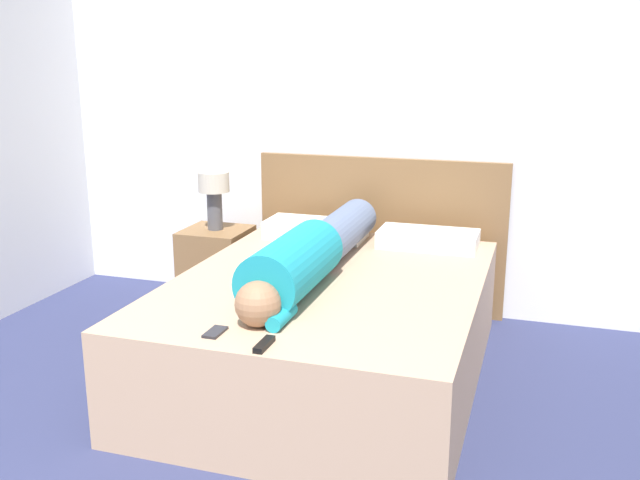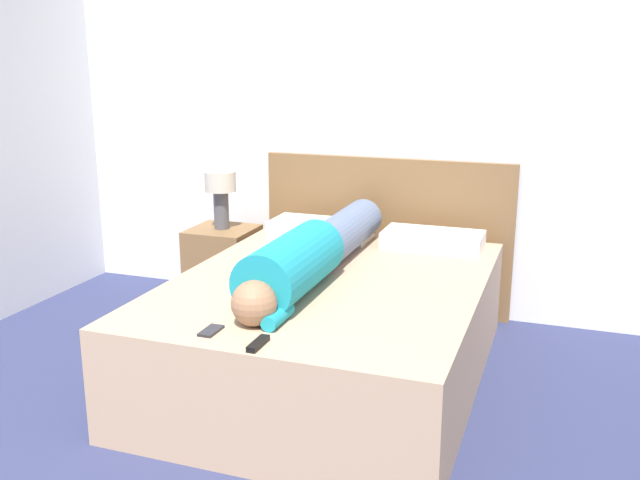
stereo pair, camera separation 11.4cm
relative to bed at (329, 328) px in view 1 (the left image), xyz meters
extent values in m
cube|color=white|center=(-0.12, 1.23, 1.02)|extent=(5.59, 0.06, 2.60)
cube|color=tan|center=(0.00, 0.00, 0.00)|extent=(1.57, 2.07, 0.55)
cube|color=brown|center=(0.00, 1.16, 0.24)|extent=(1.69, 0.04, 1.04)
cube|color=brown|center=(-1.03, 0.77, 0.01)|extent=(0.42, 0.41, 0.57)
cylinder|color=#4C4C51|center=(-1.03, 0.77, 0.42)|extent=(0.10, 0.10, 0.26)
cylinder|color=beige|center=(-1.03, 0.77, 0.61)|extent=(0.21, 0.21, 0.13)
sphere|color=#936B4C|center=(-0.10, -0.74, 0.38)|extent=(0.20, 0.20, 0.20)
cylinder|color=teal|center=(-0.10, -0.30, 0.43)|extent=(0.30, 0.74, 0.30)
cylinder|color=slate|center=(-0.10, 0.51, 0.40)|extent=(0.24, 0.89, 0.24)
cylinder|color=teal|center=(-0.01, -0.69, 0.31)|extent=(0.07, 0.22, 0.07)
cube|color=silver|center=(-0.33, 0.80, 0.33)|extent=(0.63, 0.31, 0.11)
cube|color=silver|center=(0.39, 0.80, 0.33)|extent=(0.60, 0.31, 0.10)
cube|color=black|center=(0.02, -0.94, 0.29)|extent=(0.04, 0.15, 0.02)
cube|color=black|center=(-0.24, -0.87, 0.28)|extent=(0.06, 0.13, 0.01)
camera|label=1|loc=(1.05, -3.42, 1.42)|focal=40.00mm
camera|label=2|loc=(1.15, -3.38, 1.42)|focal=40.00mm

